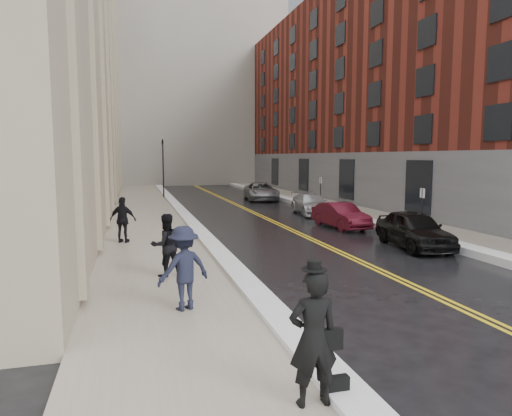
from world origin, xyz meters
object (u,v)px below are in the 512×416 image
pedestrian_main (313,338)px  pedestrian_c (123,220)px  car_black (414,229)px  pedestrian_b (184,268)px  car_silver_near (311,204)px  car_silver_far (261,191)px  pedestrian_a (166,245)px  car_maroon (341,215)px

pedestrian_main → pedestrian_c: bearing=-76.4°
car_black → pedestrian_b: size_ratio=2.26×
car_silver_near → car_silver_far: bearing=98.7°
pedestrian_a → pedestrian_c: (-1.33, 5.90, 0.01)m
car_silver_far → pedestrian_main: (-8.11, -31.38, 0.39)m
car_silver_far → pedestrian_a: (-9.62, -23.58, 0.33)m
pedestrian_main → pedestrian_b: 4.82m
car_silver_near → pedestrian_main: 23.10m
car_maroon → pedestrian_b: 14.53m
car_maroon → pedestrian_b: bearing=-135.6°
pedestrian_a → pedestrian_c: bearing=-94.5°
car_black → car_silver_near: (0.04, 11.19, -0.09)m
pedestrian_b → car_silver_near: bearing=-141.6°
pedestrian_a → pedestrian_c: size_ratio=0.99×
car_black → pedestrian_c: 11.96m
car_black → car_maroon: 5.58m
car_black → car_silver_near: size_ratio=0.97×
pedestrian_main → pedestrian_b: bearing=-72.2°
car_silver_near → pedestrian_b: 19.52m
car_silver_far → pedestrian_b: 28.36m
car_silver_near → car_maroon: bearing=-90.9°
car_silver_far → car_black: bearing=-81.3°
pedestrian_c → pedestrian_a: bearing=124.9°
car_maroon → pedestrian_a: bearing=-145.7°
car_maroon → car_silver_far: (0.11, 15.61, 0.10)m
car_silver_far → pedestrian_b: bearing=-102.0°
car_silver_near → pedestrian_main: size_ratio=2.31×
car_silver_near → car_black: bearing=-84.6°
car_maroon → car_silver_near: size_ratio=0.87×
car_black → car_silver_near: 11.19m
car_maroon → pedestrian_b: pedestrian_b is taller
pedestrian_b → pedestrian_c: (-1.52, 9.06, -0.03)m
pedestrian_main → pedestrian_a: 7.94m
pedestrian_a → pedestrian_b: size_ratio=0.95×
pedestrian_c → pedestrian_main: bearing=123.9°
car_maroon → pedestrian_a: (-9.51, -7.98, 0.43)m
car_maroon → pedestrian_a: size_ratio=2.12×
car_maroon → car_silver_near: bearing=77.8°
car_silver_near → pedestrian_b: pedestrian_b is taller
car_black → pedestrian_b: (-9.92, -5.58, 0.38)m
car_black → pedestrian_c: size_ratio=2.34×
car_silver_near → pedestrian_a: bearing=-121.1°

